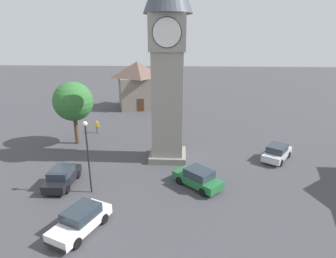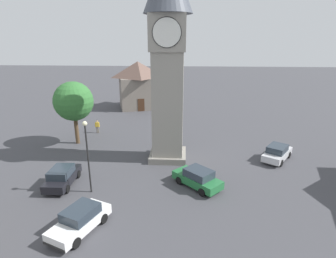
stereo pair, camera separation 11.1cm
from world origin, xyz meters
TOP-DOWN VIEW (x-y plane):
  - ground_plane at (0.00, 0.00)m, footprint 200.00×200.00m
  - clock_tower at (0.00, 0.00)m, footprint 4.27×4.27m
  - car_blue_kerb at (2.72, -5.44)m, footprint 4.15×4.07m
  - car_silver_kerb at (-4.69, -11.27)m, footprint 3.11×4.46m
  - car_red_corner at (-8.20, -5.89)m, footprint 1.90×4.17m
  - car_white_side at (10.72, 0.24)m, footprint 3.75×4.35m
  - pedestrian at (-9.42, 7.15)m, footprint 0.55×0.29m
  - tree at (-10.58, 3.44)m, footprint 4.30×4.30m
  - building_shop_left at (-6.50, 21.28)m, footprint 7.98×7.75m
  - lamp_post at (-5.55, -6.82)m, footprint 0.36×0.36m

SIDE VIEW (x-z plane):
  - ground_plane at x=0.00m, z-range 0.00..0.00m
  - car_blue_kerb at x=2.72m, z-range 0.00..1.53m
  - car_silver_kerb at x=-4.69m, z-range 0.00..1.53m
  - car_red_corner at x=-8.20m, z-range 0.00..1.53m
  - car_white_side at x=10.72m, z-range 0.00..1.53m
  - pedestrian at x=-9.42m, z-range 0.16..1.86m
  - lamp_post at x=-5.55m, z-range 0.90..6.65m
  - building_shop_left at x=-6.50m, z-range 0.08..7.94m
  - tree at x=-10.58m, z-range 1.35..8.39m
  - clock_tower at x=0.00m, z-range 1.56..20.53m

